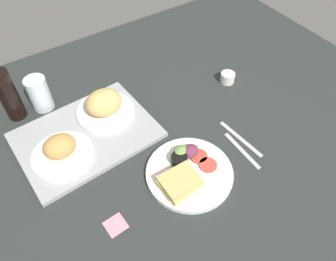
% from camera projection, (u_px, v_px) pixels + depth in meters
% --- Properties ---
extents(ground_plane, '(1.90, 1.50, 0.03)m').
position_uv_depth(ground_plane, '(168.00, 149.00, 1.09)').
color(ground_plane, '#282D2B').
extents(serving_tray, '(0.47, 0.36, 0.02)m').
position_uv_depth(serving_tray, '(86.00, 135.00, 1.10)').
color(serving_tray, '#9EA0A3').
rests_on(serving_tray, ground_plane).
extents(bread_plate_near, '(0.20, 0.20, 0.08)m').
position_uv_depth(bread_plate_near, '(61.00, 151.00, 1.01)').
color(bread_plate_near, white).
rests_on(bread_plate_near, serving_tray).
extents(bread_plate_far, '(0.21, 0.21, 0.10)m').
position_uv_depth(bread_plate_far, '(104.00, 106.00, 1.12)').
color(bread_plate_far, white).
rests_on(bread_plate_far, serving_tray).
extents(plate_with_salad, '(0.27, 0.27, 0.05)m').
position_uv_depth(plate_with_salad, '(187.00, 171.00, 0.99)').
color(plate_with_salad, white).
rests_on(plate_with_salad, ground_plane).
extents(drinking_glass, '(0.08, 0.08, 0.13)m').
position_uv_depth(drinking_glass, '(39.00, 94.00, 1.15)').
color(drinking_glass, silver).
rests_on(drinking_glass, ground_plane).
extents(soda_bottle, '(0.06, 0.06, 0.20)m').
position_uv_depth(soda_bottle, '(8.00, 95.00, 1.10)').
color(soda_bottle, black).
rests_on(soda_bottle, ground_plane).
extents(espresso_cup, '(0.06, 0.06, 0.04)m').
position_uv_depth(espresso_cup, '(228.00, 78.00, 1.28)').
color(espresso_cup, silver).
rests_on(espresso_cup, ground_plane).
extents(fork, '(0.02, 0.17, 0.01)m').
position_uv_depth(fork, '(242.00, 150.00, 1.06)').
color(fork, '#B7B7BC').
rests_on(fork, ground_plane).
extents(knife, '(0.03, 0.19, 0.01)m').
position_uv_depth(knife, '(241.00, 139.00, 1.10)').
color(knife, '#B7B7BC').
rests_on(knife, ground_plane).
extents(sticky_note, '(0.06, 0.06, 0.00)m').
position_uv_depth(sticky_note, '(116.00, 225.00, 0.90)').
color(sticky_note, pink).
rests_on(sticky_note, ground_plane).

